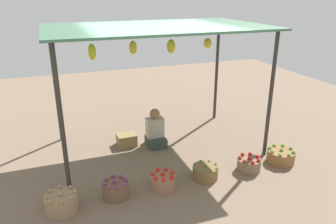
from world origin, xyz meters
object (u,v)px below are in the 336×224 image
object	(u,v)px
vendor_person	(155,131)
basket_purple_onions	(116,189)
basket_green_apples	(281,156)
wooden_crate_near_vendor	(127,140)
basket_red_tomatoes	(163,181)
basket_red_apples	(249,164)
basket_green_chilies	(205,172)
basket_potatoes	(62,202)

from	to	relation	value
vendor_person	basket_purple_onions	bearing A→B (deg)	-127.20
basket_purple_onions	basket_green_apples	bearing A→B (deg)	0.35
wooden_crate_near_vendor	basket_red_tomatoes	bearing A→B (deg)	-83.98
basket_purple_onions	basket_red_apples	bearing A→B (deg)	-0.80
vendor_person	wooden_crate_near_vendor	distance (m)	0.62
basket_red_tomatoes	basket_green_chilies	bearing A→B (deg)	1.37
basket_purple_onions	basket_potatoes	bearing A→B (deg)	-175.76
basket_red_tomatoes	basket_green_apples	world-z (taller)	basket_red_tomatoes
vendor_person	wooden_crate_near_vendor	size ratio (longest dim) A/B	2.05
basket_green_chilies	basket_red_apples	world-z (taller)	basket_red_apples
basket_red_apples	wooden_crate_near_vendor	world-z (taller)	basket_red_apples
basket_potatoes	basket_red_tomatoes	size ratio (longest dim) A/B	1.14
basket_purple_onions	basket_green_apples	size ratio (longest dim) A/B	0.82
basket_potatoes	basket_green_apples	bearing A→B (deg)	1.15
wooden_crate_near_vendor	basket_potatoes	bearing A→B (deg)	-128.13
vendor_person	basket_purple_onions	size ratio (longest dim) A/B	1.90
wooden_crate_near_vendor	basket_purple_onions	bearing A→B (deg)	-108.87
basket_purple_onions	basket_red_tomatoes	bearing A→B (deg)	-1.82
basket_potatoes	wooden_crate_near_vendor	size ratio (longest dim) A/B	1.25
basket_green_chilies	basket_green_apples	distance (m)	1.56
vendor_person	basket_green_apples	distance (m)	2.46
basket_potatoes	basket_purple_onions	distance (m)	0.80
vendor_person	wooden_crate_near_vendor	bearing A→B (deg)	160.35
basket_purple_onions	basket_red_tomatoes	distance (m)	0.76
basket_purple_onions	basket_green_apples	distance (m)	3.09
basket_red_tomatoes	wooden_crate_near_vendor	bearing A→B (deg)	96.02
basket_red_tomatoes	basket_red_apples	distance (m)	1.61
basket_purple_onions	wooden_crate_near_vendor	distance (m)	1.79
basket_purple_onions	basket_red_tomatoes	world-z (taller)	basket_purple_onions
basket_green_chilies	basket_red_apples	bearing A→B (deg)	-1.86
wooden_crate_near_vendor	basket_green_apples	bearing A→B (deg)	-33.69
basket_green_apples	wooden_crate_near_vendor	xyz separation A→B (m)	(-2.51, 1.67, 0.00)
vendor_person	basket_red_apples	size ratio (longest dim) A/B	1.91
basket_purple_onions	basket_red_tomatoes	xyz separation A→B (m)	(0.76, -0.02, -0.01)
basket_green_chilies	wooden_crate_near_vendor	bearing A→B (deg)	119.14
basket_potatoes	wooden_crate_near_vendor	xyz separation A→B (m)	(1.38, 1.75, -0.01)
basket_potatoes	basket_red_apples	bearing A→B (deg)	0.47
basket_red_apples	wooden_crate_near_vendor	size ratio (longest dim) A/B	1.08
vendor_person	basket_red_apples	world-z (taller)	vendor_person
basket_potatoes	basket_green_chilies	world-z (taller)	basket_potatoes
basket_purple_onions	wooden_crate_near_vendor	xyz separation A→B (m)	(0.58, 1.69, -0.01)
vendor_person	basket_green_apples	world-z (taller)	vendor_person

